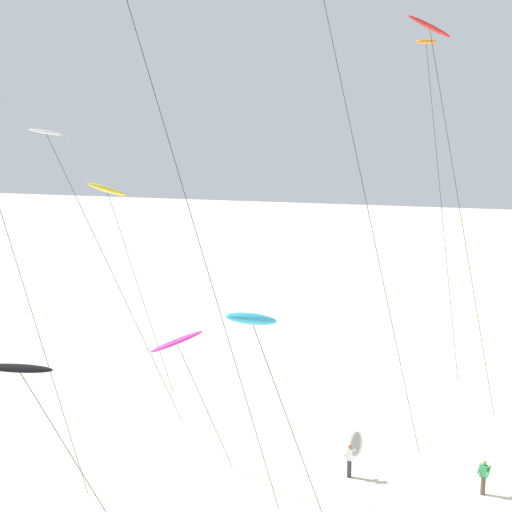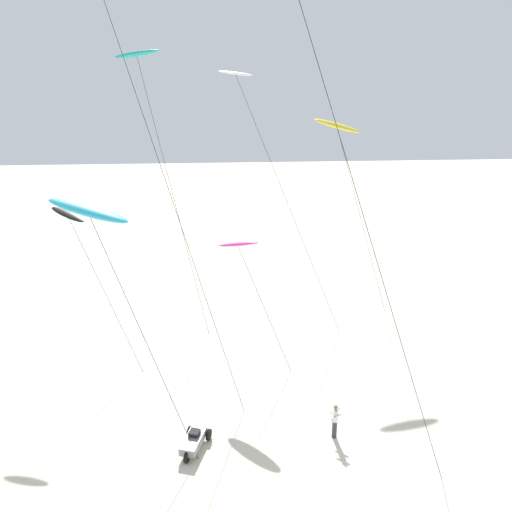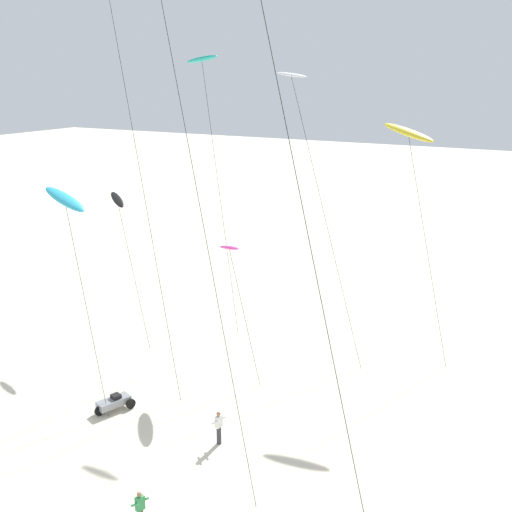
{
  "view_description": "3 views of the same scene",
  "coord_description": "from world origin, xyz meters",
  "px_view_note": "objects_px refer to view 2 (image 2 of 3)",
  "views": [
    {
      "loc": [
        -30.98,
        -0.68,
        16.51
      ],
      "look_at": [
        -0.4,
        9.51,
        10.8
      ],
      "focal_mm": 49.01,
      "sensor_mm": 36.0,
      "label": 1
    },
    {
      "loc": [
        -5.36,
        -12.04,
        14.05
      ],
      "look_at": [
        -2.14,
        13.5,
        6.12
      ],
      "focal_mm": 32.35,
      "sensor_mm": 36.0,
      "label": 2
    },
    {
      "loc": [
        13.63,
        -16.13,
        16.67
      ],
      "look_at": [
        -0.35,
        10.0,
        7.75
      ],
      "focal_mm": 42.91,
      "sensor_mm": 36.0,
      "label": 3
    }
  ],
  "objects_px": {
    "kite_teal": "(137,57)",
    "kite_white": "(238,81)",
    "kite_yellow": "(338,127)",
    "kite_cyan": "(89,212)",
    "kite_flyer_middle": "(335,420)",
    "beach_buggy": "(194,440)",
    "kite_magenta": "(238,245)",
    "kite_black": "(68,216)"
  },
  "relations": [
    {
      "from": "kite_teal",
      "to": "kite_white",
      "type": "distance_m",
      "value": 6.24
    },
    {
      "from": "kite_yellow",
      "to": "kite_cyan",
      "type": "bearing_deg",
      "value": -136.05
    },
    {
      "from": "kite_yellow",
      "to": "kite_flyer_middle",
      "type": "bearing_deg",
      "value": -104.93
    },
    {
      "from": "kite_teal",
      "to": "beach_buggy",
      "type": "bearing_deg",
      "value": -78.42
    },
    {
      "from": "kite_yellow",
      "to": "kite_teal",
      "type": "height_order",
      "value": "kite_teal"
    },
    {
      "from": "kite_magenta",
      "to": "kite_flyer_middle",
      "type": "relative_size",
      "value": 4.58
    },
    {
      "from": "kite_black",
      "to": "kite_white",
      "type": "xyz_separation_m",
      "value": [
        9.88,
        5.19,
        7.37
      ]
    },
    {
      "from": "kite_cyan",
      "to": "kite_white",
      "type": "height_order",
      "value": "kite_white"
    },
    {
      "from": "kite_white",
      "to": "kite_magenta",
      "type": "height_order",
      "value": "kite_white"
    },
    {
      "from": "kite_white",
      "to": "kite_magenta",
      "type": "bearing_deg",
      "value": -96.04
    },
    {
      "from": "kite_teal",
      "to": "beach_buggy",
      "type": "xyz_separation_m",
      "value": [
        2.71,
        -13.22,
        -16.88
      ]
    },
    {
      "from": "beach_buggy",
      "to": "kite_yellow",
      "type": "bearing_deg",
      "value": 55.53
    },
    {
      "from": "beach_buggy",
      "to": "kite_cyan",
      "type": "bearing_deg",
      "value": 158.04
    },
    {
      "from": "kite_yellow",
      "to": "kite_teal",
      "type": "xyz_separation_m",
      "value": [
        -13.06,
        -1.85,
        4.09
      ]
    },
    {
      "from": "kite_white",
      "to": "kite_magenta",
      "type": "xyz_separation_m",
      "value": [
        -0.7,
        -6.63,
        -8.92
      ]
    },
    {
      "from": "kite_teal",
      "to": "kite_magenta",
      "type": "distance_m",
      "value": 12.93
    },
    {
      "from": "kite_black",
      "to": "kite_flyer_middle",
      "type": "height_order",
      "value": "kite_black"
    },
    {
      "from": "kite_black",
      "to": "kite_teal",
      "type": "bearing_deg",
      "value": 49.88
    },
    {
      "from": "kite_cyan",
      "to": "kite_magenta",
      "type": "distance_m",
      "value": 9.19
    },
    {
      "from": "kite_cyan",
      "to": "kite_flyer_middle",
      "type": "distance_m",
      "value": 13.89
    },
    {
      "from": "kite_white",
      "to": "kite_yellow",
      "type": "bearing_deg",
      "value": 9.49
    },
    {
      "from": "kite_yellow",
      "to": "kite_teal",
      "type": "distance_m",
      "value": 13.81
    },
    {
      "from": "kite_white",
      "to": "beach_buggy",
      "type": "xyz_separation_m",
      "value": [
        -3.37,
        -13.91,
        -15.65
      ]
    },
    {
      "from": "kite_black",
      "to": "kite_flyer_middle",
      "type": "distance_m",
      "value": 17.39
    },
    {
      "from": "kite_yellow",
      "to": "kite_white",
      "type": "bearing_deg",
      "value": -170.51
    },
    {
      "from": "kite_black",
      "to": "beach_buggy",
      "type": "height_order",
      "value": "kite_black"
    },
    {
      "from": "kite_white",
      "to": "kite_flyer_middle",
      "type": "xyz_separation_m",
      "value": [
        2.95,
        -13.95,
        -15.19
      ]
    },
    {
      "from": "kite_cyan",
      "to": "kite_magenta",
      "type": "height_order",
      "value": "kite_cyan"
    },
    {
      "from": "kite_white",
      "to": "beach_buggy",
      "type": "bearing_deg",
      "value": -103.62
    },
    {
      "from": "kite_yellow",
      "to": "kite_flyer_middle",
      "type": "xyz_separation_m",
      "value": [
        -4.03,
        -15.11,
        -12.33
      ]
    },
    {
      "from": "kite_teal",
      "to": "kite_magenta",
      "type": "relative_size",
      "value": 2.33
    },
    {
      "from": "kite_flyer_middle",
      "to": "kite_black",
      "type": "bearing_deg",
      "value": 145.69
    },
    {
      "from": "kite_magenta",
      "to": "beach_buggy",
      "type": "distance_m",
      "value": 10.27
    },
    {
      "from": "kite_white",
      "to": "kite_black",
      "type": "bearing_deg",
      "value": -152.26
    },
    {
      "from": "kite_yellow",
      "to": "beach_buggy",
      "type": "relative_size",
      "value": 6.58
    },
    {
      "from": "kite_black",
      "to": "kite_flyer_middle",
      "type": "bearing_deg",
      "value": -34.31
    },
    {
      "from": "kite_black",
      "to": "kite_magenta",
      "type": "distance_m",
      "value": 9.42
    },
    {
      "from": "kite_cyan",
      "to": "kite_flyer_middle",
      "type": "bearing_deg",
      "value": -8.73
    },
    {
      "from": "kite_teal",
      "to": "kite_black",
      "type": "bearing_deg",
      "value": -130.12
    },
    {
      "from": "kite_yellow",
      "to": "kite_magenta",
      "type": "relative_size",
      "value": 1.83
    },
    {
      "from": "kite_black",
      "to": "kite_teal",
      "type": "distance_m",
      "value": 10.43
    },
    {
      "from": "kite_teal",
      "to": "kite_cyan",
      "type": "height_order",
      "value": "kite_teal"
    }
  ]
}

